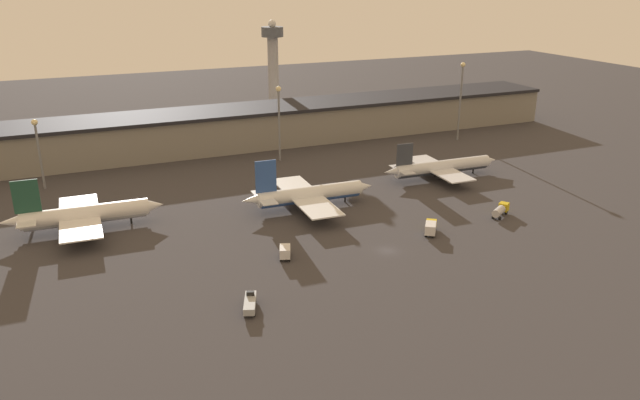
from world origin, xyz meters
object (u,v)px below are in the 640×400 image
airplane_2 (441,167)px  service_vehicle_3 (285,251)px  service_vehicle_1 (431,227)px  service_vehicle_0 (250,303)px  control_tower (273,64)px  airplane_1 (309,194)px  airplane_0 (84,215)px  service_vehicle_2 (500,210)px

airplane_2 → service_vehicle_3: airplane_2 is taller
service_vehicle_1 → service_vehicle_3: size_ratio=1.24×
service_vehicle_0 → control_tower: control_tower is taller
control_tower → service_vehicle_1: bearing=-92.5°
airplane_1 → control_tower: (26.19, 102.57, 20.89)m
airplane_0 → control_tower: 128.12m
service_vehicle_3 → control_tower: bearing=2.3°
service_vehicle_0 → service_vehicle_3: bearing=-16.3°
airplane_0 → service_vehicle_1: airplane_0 is taller
airplane_2 → control_tower: (-21.71, 94.73, 21.14)m
service_vehicle_0 → service_vehicle_3: (13.97, 18.65, 0.27)m
service_vehicle_3 → service_vehicle_0: bearing=163.8°
service_vehicle_1 → service_vehicle_0: bearing=144.8°
airplane_0 → control_tower: (83.27, 95.14, 20.68)m
airplane_0 → service_vehicle_1: (77.55, -36.28, -2.14)m
service_vehicle_0 → control_tower: size_ratio=0.18×
control_tower → service_vehicle_3: bearing=-108.4°
airplane_0 → service_vehicle_2: size_ratio=5.18×
airplane_2 → airplane_1: bearing=-168.9°
airplane_1 → airplane_2: size_ratio=0.94×
airplane_2 → control_tower: 99.46m
service_vehicle_0 → service_vehicle_2: 77.53m
airplane_2 → service_vehicle_3: size_ratio=6.96×
airplane_1 → service_vehicle_0: size_ratio=4.92×
airplane_0 → airplane_1: 57.56m
airplane_0 → airplane_2: size_ratio=0.96×
airplane_1 → service_vehicle_3: size_ratio=6.52×
airplane_2 → service_vehicle_3: bearing=-149.4°
airplane_2 → service_vehicle_2: 34.26m
airplane_1 → service_vehicle_3: 32.78m
control_tower → airplane_1: bearing=-104.3°
service_vehicle_3 → airplane_2: bearing=-40.6°
service_vehicle_0 → service_vehicle_2: bearing=-54.2°
airplane_1 → airplane_2: 48.54m
airplane_0 → airplane_1: (57.08, -7.43, -0.20)m
airplane_1 → control_tower: control_tower is taller
airplane_0 → service_vehicle_1: bearing=-23.2°
airplane_0 → airplane_2: 104.99m
service_vehicle_3 → control_tower: size_ratio=0.14×
airplane_1 → control_tower: bearing=77.5°
service_vehicle_3 → airplane_1: bearing=-10.9°
service_vehicle_0 → airplane_2: bearing=-35.0°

